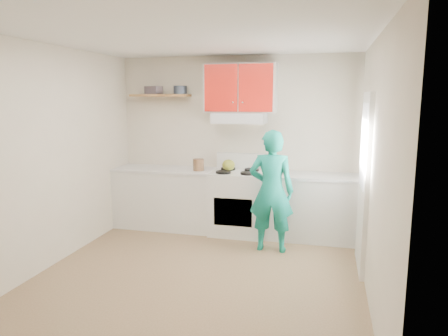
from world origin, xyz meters
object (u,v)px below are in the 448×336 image
(kettle, at_px, (229,165))
(person, at_px, (271,191))
(stove, at_px, (238,203))
(crock, at_px, (198,165))
(tin, at_px, (180,90))

(kettle, relative_size, person, 0.12)
(stove, height_order, crock, crock)
(tin, xyz_separation_m, kettle, (0.76, -0.07, -1.10))
(person, bearing_deg, crock, -25.98)
(tin, xyz_separation_m, crock, (0.34, -0.20, -1.10))
(kettle, xyz_separation_m, crock, (-0.43, -0.13, -0.00))
(stove, height_order, kettle, kettle)
(stove, relative_size, kettle, 4.82)
(stove, relative_size, person, 0.58)
(kettle, distance_m, crock, 0.44)
(kettle, distance_m, person, 1.02)
(kettle, height_order, person, person)
(stove, distance_m, kettle, 0.57)
(tin, xyz_separation_m, person, (1.49, -0.75, -1.30))
(crock, bearing_deg, tin, 149.50)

